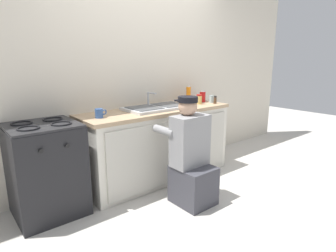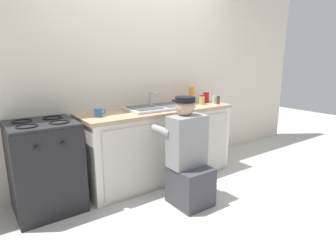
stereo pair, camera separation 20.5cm
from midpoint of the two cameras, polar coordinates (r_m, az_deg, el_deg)
ground_plane at (r=3.42m, az=2.76°, el=-11.86°), size 12.00×12.00×0.00m
back_wall at (r=3.63m, az=-3.50°, el=10.09°), size 6.00×0.10×2.50m
counter_cabinet at (r=3.48m, az=-0.14°, el=-3.96°), size 1.88×0.62×0.84m
countertop at (r=3.39m, az=-0.24°, el=3.19°), size 1.92×0.62×0.04m
sink_double_basin at (r=3.38m, az=-0.26°, el=3.86°), size 0.80×0.44×0.19m
stove_range at (r=2.96m, az=-21.84°, el=-7.65°), size 0.62×0.62×0.90m
plumber_person at (r=2.89m, az=6.15°, el=-6.98°), size 0.42×0.61×1.10m
soap_bottle_orange at (r=3.77m, az=6.31°, el=6.24°), size 0.06×0.06×0.25m
condiment_jar at (r=3.73m, az=8.47°, el=5.34°), size 0.07×0.07×0.13m
coffee_mug at (r=2.96m, az=-12.09°, el=2.70°), size 0.13×0.08×0.09m
spice_bottle_pepper at (r=3.79m, az=11.72°, el=5.13°), size 0.04×0.04×0.10m
soda_cup_red at (r=3.92m, az=9.24°, el=5.88°), size 0.08×0.08×0.15m
water_glass at (r=3.86m, az=10.98°, el=5.29°), size 0.06×0.06×0.10m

